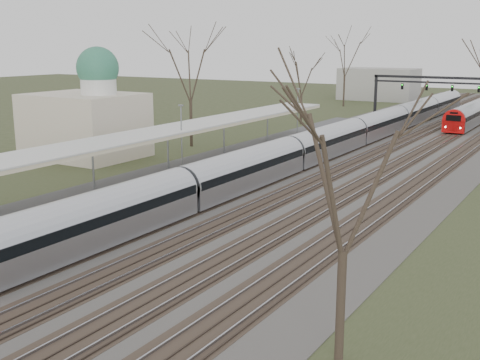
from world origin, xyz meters
name	(u,v)px	position (x,y,z in m)	size (l,w,h in m)	color
track_bed	(373,151)	(0.26, 55.00, 0.06)	(24.00, 160.00, 0.22)	#474442
platform	(195,167)	(-9.05, 37.50, 0.50)	(3.50, 69.00, 1.00)	#9E9B93
canopy	(159,133)	(-9.05, 32.99, 3.93)	(4.10, 50.00, 3.11)	slate
dome_building	(87,118)	(-21.71, 38.00, 3.72)	(10.00, 8.00, 10.30)	beige
signal_gantry	(448,85)	(0.29, 84.99, 4.91)	(21.00, 0.59, 6.08)	black
tree_west_far	(190,69)	(-17.00, 48.00, 8.02)	(5.50, 5.50, 11.33)	#2D231C
tree_east_near	(346,174)	(13.00, 15.00, 6.55)	(4.50, 4.50, 9.27)	#2D231C
train_near	(354,133)	(-2.50, 56.81, 1.48)	(2.62, 90.21, 3.05)	#A9ABB3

